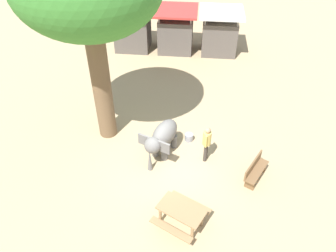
# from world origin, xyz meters

# --- Properties ---
(ground_plane) EXTENTS (60.00, 60.00, 0.00)m
(ground_plane) POSITION_xyz_m (0.00, 0.00, 0.00)
(ground_plane) COLOR tan
(elephant) EXTENTS (1.61, 2.01, 1.41)m
(elephant) POSITION_xyz_m (-0.21, 0.53, 0.90)
(elephant) COLOR slate
(elephant) RESTS_ON ground_plane
(person_handler) EXTENTS (0.32, 0.50, 1.62)m
(person_handler) POSITION_xyz_m (1.52, 0.42, 0.95)
(person_handler) COLOR #3F3833
(person_handler) RESTS_ON ground_plane
(wooden_bench) EXTENTS (1.03, 1.42, 0.88)m
(wooden_bench) POSITION_xyz_m (3.34, -0.43, 0.47)
(wooden_bench) COLOR brown
(wooden_bench) RESTS_ON ground_plane
(picnic_table_near) EXTENTS (2.01, 2.00, 0.78)m
(picnic_table_near) POSITION_xyz_m (0.77, -2.66, 0.59)
(picnic_table_near) COLOR #9E7A51
(picnic_table_near) RESTS_ON ground_plane
(market_stall_teal) EXTENTS (2.50, 2.50, 2.52)m
(market_stall_teal) POSITION_xyz_m (-3.04, 9.70, 1.14)
(market_stall_teal) COLOR #59514C
(market_stall_teal) RESTS_ON ground_plane
(market_stall_red) EXTENTS (2.50, 2.50, 2.52)m
(market_stall_red) POSITION_xyz_m (-0.44, 9.70, 1.14)
(market_stall_red) COLOR #59514C
(market_stall_red) RESTS_ON ground_plane
(market_stall_white) EXTENTS (2.50, 2.50, 2.52)m
(market_stall_white) POSITION_xyz_m (2.16, 9.70, 1.14)
(market_stall_white) COLOR #59514C
(market_stall_white) RESTS_ON ground_plane
(feed_bucket) EXTENTS (0.36, 0.36, 0.32)m
(feed_bucket) POSITION_xyz_m (0.81, 1.47, 0.16)
(feed_bucket) COLOR gray
(feed_bucket) RESTS_ON ground_plane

